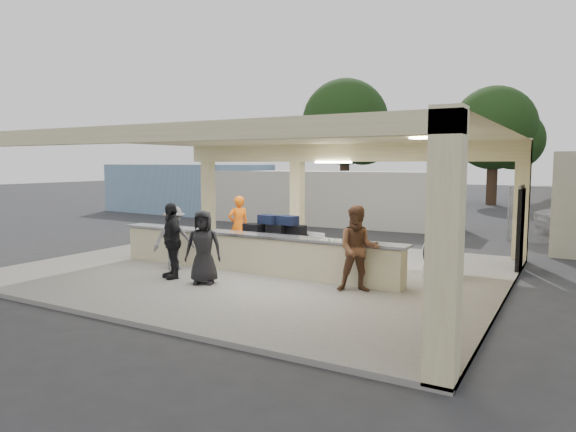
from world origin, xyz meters
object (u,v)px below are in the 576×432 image
Objects in this scene: passenger_d at (203,247)px; drum_fan at (439,255)px; baggage_handler at (238,225)px; passenger_b at (172,241)px; container_blue at (184,189)px; passenger_c at (174,238)px; luggage_cart at (274,238)px; baggage_counter at (250,252)px; passenger_a at (358,249)px; container_white at (331,198)px.

drum_fan is at bearing 9.89° from passenger_d.
drum_fan is 0.55× the size of baggage_handler.
baggage_handler is 0.98× the size of passenger_b.
passenger_d is at bearing -43.65° from container_blue.
drum_fan is 0.59× the size of passenger_c.
drum_fan is (4.24, 0.76, -0.21)m from luggage_cart.
baggage_handler reaches higher than drum_fan.
baggage_handler reaches higher than baggage_counter.
baggage_counter is 0.77× the size of container_blue.
passenger_a is 3.51m from passenger_d.
container_blue is at bearing 174.80° from container_white.
baggage_counter is at bearing 81.55° from passenger_b.
baggage_counter is at bearing -88.47° from luggage_cart.
container_blue reaches higher than passenger_a.
passenger_b is at bearing 41.49° from baggage_handler.
baggage_handler is 2.61m from passenger_c.
baggage_counter is 1.69m from passenger_d.
luggage_cart is 1.46× the size of passenger_d.
baggage_handler reaches higher than passenger_d.
container_white reaches higher than passenger_c.
passenger_c is at bearing -46.00° from container_blue.
passenger_d is 12.76m from container_white.
luggage_cart is 2.52× the size of drum_fan.
luggage_cart is 15.94m from container_blue.
baggage_handler is 0.17× the size of container_blue.
baggage_handler is 14.14m from container_blue.
container_blue is at bearing 159.12° from passenger_b.
passenger_d is at bearing -108.84° from drum_fan.
passenger_c is 15.87m from container_blue.
luggage_cart is 3.48m from passenger_a.
container_blue reaches higher than baggage_handler.
drum_fan is at bearing -36.21° from passenger_c.
passenger_a is at bearing 97.94° from baggage_handler.
passenger_b reaches higher than luggage_cart.
drum_fan is at bearing 22.35° from baggage_counter.
passenger_a reaches higher than passenger_d.
passenger_a is (3.17, -0.58, 0.44)m from baggage_counter.
passenger_c is at bearing 158.53° from passenger_b.
luggage_cart is at bearing 85.36° from baggage_counter.
passenger_d is 0.15× the size of container_white.
baggage_handler is at bearing 85.46° from passenger_d.
baggage_counter is 2.46m from baggage_handler.
passenger_b is 1.10× the size of passenger_c.
passenger_b is at bearing -127.57° from baggage_counter.
passenger_c is at bearing -130.33° from luggage_cart.
baggage_counter is at bearing 56.42° from passenger_d.
container_blue is (-12.13, 10.33, 0.56)m from luggage_cart.
passenger_c is 0.97× the size of passenger_d.
passenger_c is (-0.21, -2.60, -0.07)m from baggage_handler.
container_white is at bearing -138.51° from baggage_handler.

